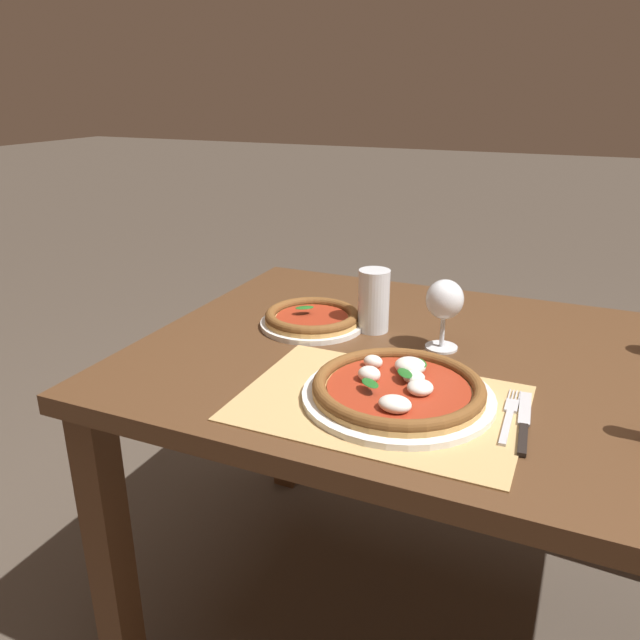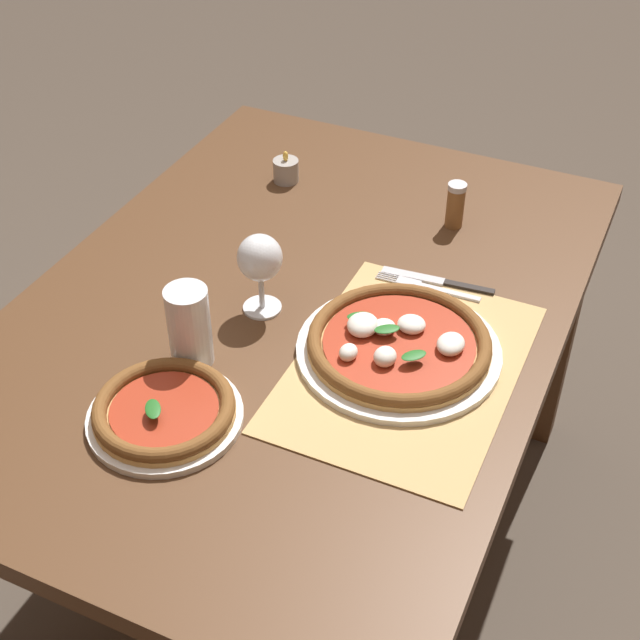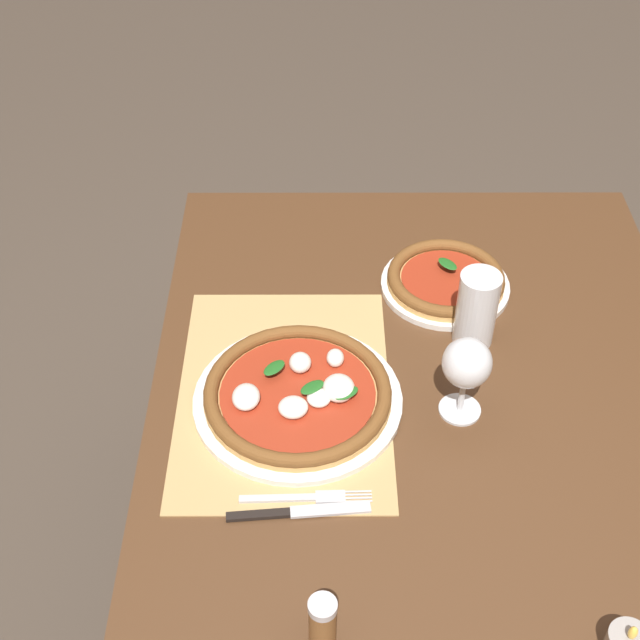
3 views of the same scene
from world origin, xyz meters
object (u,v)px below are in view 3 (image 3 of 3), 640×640
pizza_far (446,280)px  pepper_shaker (323,623)px  pint_glass (476,310)px  knife (299,512)px  wine_glass (467,366)px  fork (307,498)px  pizza_near (298,395)px

pizza_far → pepper_shaker: pepper_shaker is taller
pint_glass → knife: bearing=-39.1°
pint_glass → pepper_shaker: size_ratio=1.49×
knife → pepper_shaker: size_ratio=2.22×
wine_glass → knife: 0.35m
pint_glass → fork: (0.35, -0.29, -0.06)m
wine_glass → knife: size_ratio=0.72×
fork → pepper_shaker: 0.23m
pizza_near → wine_glass: (0.02, 0.27, 0.08)m
fork → pizza_near: bearing=-175.3°
pint_glass → fork: bearing=-40.0°
pizza_near → pizza_far: (-0.30, 0.28, -0.00)m
pizza_near → wine_glass: 0.28m
pizza_near → pint_glass: (-0.16, 0.31, 0.05)m
pizza_near → pizza_far: size_ratio=1.42×
pizza_near → fork: pizza_near is taller
wine_glass → pizza_far: bearing=178.5°
wine_glass → pepper_shaker: 0.47m
pizza_far → pint_glass: 0.15m
wine_glass → fork: size_ratio=0.77×
pizza_far → pepper_shaker: size_ratio=2.52×
pizza_far → knife: bearing=-27.7°
pint_glass → fork: pint_glass is taller
pizza_far → wine_glass: wine_glass is taller
fork → pepper_shaker: (0.23, 0.02, 0.04)m
pint_glass → knife: 0.49m
pizza_far → fork: size_ratio=1.22×
pizza_near → fork: (0.19, 0.02, -0.02)m
pizza_near → knife: bearing=1.2°
knife → pepper_shaker: bearing=9.6°
pizza_near → knife: (0.22, 0.00, -0.02)m
wine_glass → pint_glass: size_ratio=1.07×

